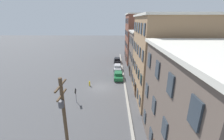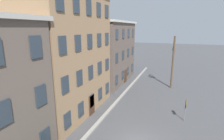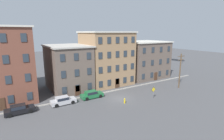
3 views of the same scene
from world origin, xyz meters
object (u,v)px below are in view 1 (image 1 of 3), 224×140
object	(u,v)px
caution_sign	(76,93)
car_green	(118,75)
fire_hydrant	(90,83)
car_black	(117,60)
utility_pole	(64,118)
car_silver	(117,67)

from	to	relation	value
caution_sign	car_green	bearing A→B (deg)	146.01
fire_hydrant	car_black	bearing A→B (deg)	161.43
caution_sign	fire_hydrant	bearing A→B (deg)	169.61
caution_sign	utility_pole	distance (m)	10.74
caution_sign	car_silver	bearing A→B (deg)	157.03
caution_sign	fire_hydrant	size ratio (longest dim) A/B	2.49
utility_pole	fire_hydrant	world-z (taller)	utility_pole
car_black	utility_pole	world-z (taller)	utility_pole
car_green	caution_sign	world-z (taller)	caution_sign
utility_pole	fire_hydrant	xyz separation A→B (m)	(-16.23, -0.73, -4.04)
car_green	fire_hydrant	distance (m)	6.89
car_black	caution_sign	bearing A→B (deg)	-16.45
caution_sign	utility_pole	bearing A→B (deg)	10.26
utility_pole	car_silver	bearing A→B (deg)	169.43
utility_pole	fire_hydrant	bearing A→B (deg)	-177.43
car_green	caution_sign	bearing A→B (deg)	-33.99
caution_sign	utility_pole	xyz separation A→B (m)	(10.16, 1.84, 2.93)
car_black	fire_hydrant	size ratio (longest dim) A/B	4.58
caution_sign	fire_hydrant	world-z (taller)	caution_sign
car_silver	fire_hydrant	world-z (taller)	car_silver
car_black	utility_pole	distance (m)	33.48
car_green	caution_sign	xyz separation A→B (m)	(10.01, -6.75, 0.85)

